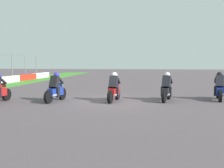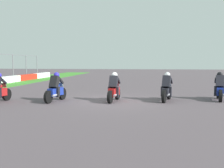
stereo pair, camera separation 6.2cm
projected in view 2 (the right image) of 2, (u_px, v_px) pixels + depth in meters
ground_plane at (112, 101)px, 13.70m from camera, size 120.00×120.00×0.00m
rider_lane_a at (219, 89)px, 14.00m from camera, size 2.03×0.61×1.51m
rider_lane_b at (167, 89)px, 13.73m from camera, size 2.01×0.67×1.51m
rider_lane_c at (114, 89)px, 13.58m from camera, size 2.04×0.60×1.51m
rider_lane_d at (56, 89)px, 13.57m from camera, size 2.03×0.62×1.51m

